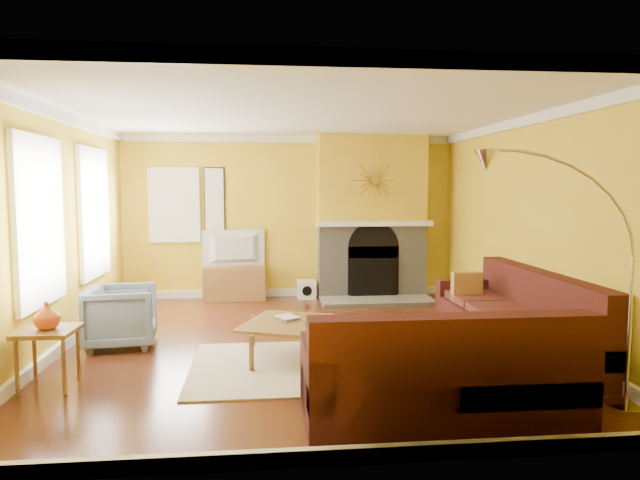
{
  "coord_description": "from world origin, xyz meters",
  "views": [
    {
      "loc": [
        -0.49,
        -6.57,
        1.84
      ],
      "look_at": [
        0.24,
        0.4,
        1.19
      ],
      "focal_mm": 32.0,
      "sensor_mm": 36.0,
      "label": 1
    }
  ],
  "objects": [
    {
      "name": "floor",
      "position": [
        0.0,
        0.0,
        -0.01
      ],
      "size": [
        5.5,
        6.0,
        0.02
      ],
      "primitive_type": "cube",
      "color": "#602B14",
      "rests_on": "ground"
    },
    {
      "name": "ceiling",
      "position": [
        0.0,
        0.0,
        2.71
      ],
      "size": [
        5.5,
        6.0,
        0.02
      ],
      "primitive_type": "cube",
      "color": "white",
      "rests_on": "ground"
    },
    {
      "name": "wall_back",
      "position": [
        0.0,
        3.01,
        1.35
      ],
      "size": [
        5.5,
        0.02,
        2.7
      ],
      "primitive_type": "cube",
      "color": "gold",
      "rests_on": "ground"
    },
    {
      "name": "wall_front",
      "position": [
        0.0,
        -3.01,
        1.35
      ],
      "size": [
        5.5,
        0.02,
        2.7
      ],
      "primitive_type": "cube",
      "color": "gold",
      "rests_on": "ground"
    },
    {
      "name": "wall_left",
      "position": [
        -2.76,
        0.0,
        1.35
      ],
      "size": [
        0.02,
        6.0,
        2.7
      ],
      "primitive_type": "cube",
      "color": "gold",
      "rests_on": "ground"
    },
    {
      "name": "wall_right",
      "position": [
        2.76,
        0.0,
        1.35
      ],
      "size": [
        0.02,
        6.0,
        2.7
      ],
      "primitive_type": "cube",
      "color": "gold",
      "rests_on": "ground"
    },
    {
      "name": "baseboard",
      "position": [
        0.0,
        0.0,
        0.06
      ],
      "size": [
        5.5,
        6.0,
        0.12
      ],
      "primitive_type": null,
      "color": "white",
      "rests_on": "floor"
    },
    {
      "name": "crown_molding",
      "position": [
        0.0,
        0.0,
        2.64
      ],
      "size": [
        5.5,
        6.0,
        0.12
      ],
      "primitive_type": null,
      "color": "white",
      "rests_on": "ceiling"
    },
    {
      "name": "window_left_near",
      "position": [
        -2.72,
        1.3,
        1.5
      ],
      "size": [
        0.06,
        1.22,
        1.72
      ],
      "primitive_type": "cube",
      "color": "white",
      "rests_on": "wall_left"
    },
    {
      "name": "window_left_far",
      "position": [
        -2.72,
        -0.6,
        1.5
      ],
      "size": [
        0.06,
        1.22,
        1.72
      ],
      "primitive_type": "cube",
      "color": "white",
      "rests_on": "wall_left"
    },
    {
      "name": "window_back",
      "position": [
        -1.9,
        2.96,
        1.55
      ],
      "size": [
        0.82,
        0.06,
        1.22
      ],
      "primitive_type": "cube",
      "color": "white",
      "rests_on": "wall_back"
    },
    {
      "name": "wall_art",
      "position": [
        -1.25,
        2.97,
        1.6
      ],
      "size": [
        0.34,
        0.04,
        1.14
      ],
      "primitive_type": "cube",
      "color": "white",
      "rests_on": "wall_back"
    },
    {
      "name": "fireplace",
      "position": [
        1.35,
        2.8,
        1.35
      ],
      "size": [
        1.8,
        0.4,
        2.7
      ],
      "primitive_type": null,
      "color": "gray",
      "rests_on": "floor"
    },
    {
      "name": "mantel",
      "position": [
        1.35,
        2.56,
        1.25
      ],
      "size": [
        1.92,
        0.22,
        0.08
      ],
      "primitive_type": "cube",
      "color": "white",
      "rests_on": "fireplace"
    },
    {
      "name": "hearth",
      "position": [
        1.35,
        2.25,
        0.03
      ],
      "size": [
        1.8,
        0.7,
        0.06
      ],
      "primitive_type": "cube",
      "color": "gray",
      "rests_on": "floor"
    },
    {
      "name": "sunburst",
      "position": [
        1.35,
        2.57,
        1.95
      ],
      "size": [
        0.7,
        0.04,
        0.7
      ],
      "primitive_type": null,
      "color": "olive",
      "rests_on": "fireplace"
    },
    {
      "name": "rug",
      "position": [
        -0.02,
        -0.86,
        0.01
      ],
      "size": [
        2.4,
        1.8,
        0.02
      ],
      "primitive_type": "cube",
      "color": "beige",
      "rests_on": "floor"
    },
    {
      "name": "sectional_sofa",
      "position": [
        1.29,
        -0.94,
        0.45
      ],
      "size": [
        2.91,
        3.53,
        0.9
      ],
      "primitive_type": null,
      "color": "#471916",
      "rests_on": "floor"
    },
    {
      "name": "coffee_table",
      "position": [
        -0.15,
        -0.53,
        0.2
      ],
      "size": [
        1.29,
        1.29,
        0.4
      ],
      "primitive_type": null,
      "rotation": [
        0.0,
        0.0,
        -0.37
      ],
      "color": "white",
      "rests_on": "floor"
    },
    {
      "name": "media_console",
      "position": [
        -0.93,
        2.78,
        0.28
      ],
      "size": [
        1.0,
        0.45,
        0.55
      ],
      "primitive_type": "cube",
      "color": "olive",
      "rests_on": "floor"
    },
    {
      "name": "tv",
      "position": [
        -0.93,
        2.78,
        0.84
      ],
      "size": [
        1.03,
        0.26,
        0.59
      ],
      "primitive_type": "imported",
      "rotation": [
        0.0,
        0.0,
        3.27
      ],
      "color": "black",
      "rests_on": "media_console"
    },
    {
      "name": "subwoofer",
      "position": [
        0.25,
        2.75,
        0.15
      ],
      "size": [
        0.3,
        0.3,
        0.3
      ],
      "primitive_type": "cube",
      "color": "white",
      "rests_on": "floor"
    },
    {
      "name": "armchair",
      "position": [
        -2.11,
        0.09,
        0.35
      ],
      "size": [
        0.86,
        0.84,
        0.71
      ],
      "primitive_type": "imported",
      "rotation": [
        0.0,
        0.0,
        1.68
      ],
      "color": "slate",
      "rests_on": "floor"
    },
    {
      "name": "side_table",
      "position": [
        -2.44,
        -1.24,
        0.28
      ],
      "size": [
        0.52,
        0.52,
        0.55
      ],
      "primitive_type": null,
      "rotation": [
        0.0,
        0.0,
        -0.04
      ],
      "color": "olive",
      "rests_on": "floor"
    },
    {
      "name": "vase",
      "position": [
        -2.44,
        -1.24,
        0.67
      ],
      "size": [
        0.26,
        0.26,
        0.25
      ],
      "primitive_type": "imported",
      "rotation": [
        0.0,
        0.0,
        0.11
      ],
      "color": "#D8591E",
      "rests_on": "side_table"
    },
    {
      "name": "book",
      "position": [
        -0.3,
        -0.43,
        0.41
      ],
      "size": [
        0.31,
        0.33,
        0.03
      ],
      "primitive_type": "imported",
      "rotation": [
        0.0,
        0.0,
        0.54
      ],
      "color": "white",
      "rests_on": "coffee_table"
    },
    {
      "name": "arc_lamp",
      "position": [
        1.92,
        -2.3,
        1.06
      ],
      "size": [
        1.35,
        0.36,
        2.12
      ],
      "primitive_type": null,
      "color": "silver",
      "rests_on": "floor"
    }
  ]
}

